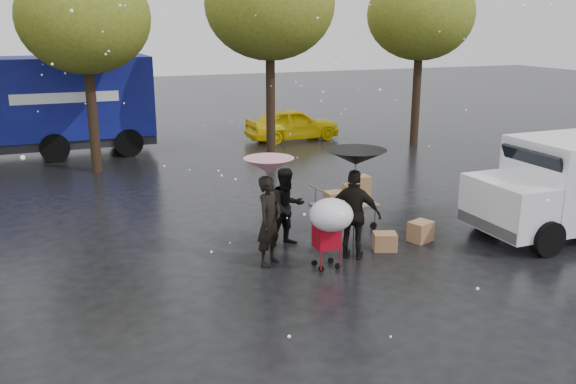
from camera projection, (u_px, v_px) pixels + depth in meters
name	position (u px, v px, depth m)	size (l,w,h in m)	color
ground	(328.00, 267.00, 12.04)	(90.00, 90.00, 0.00)	black
person_pink	(269.00, 221.00, 11.97)	(0.66, 0.43, 1.81)	black
person_middle	(287.00, 207.00, 13.01)	(0.83, 0.65, 1.71)	black
person_black	(354.00, 215.00, 12.28)	(1.09, 0.45, 1.86)	black
umbrella_pink	(269.00, 166.00, 11.67)	(0.98, 0.98, 2.17)	#4C4C4C
umbrella_black	(356.00, 157.00, 11.97)	(1.21, 1.21, 2.26)	#4C4C4C
vendor_cart	(348.00, 198.00, 14.17)	(1.52, 0.80, 1.27)	slate
shopping_cart	(330.00, 219.00, 11.60)	(0.84, 0.84, 1.46)	#B80A1C
blue_truck	(40.00, 107.00, 21.52)	(8.30, 2.60, 3.50)	navy
box_ground_near	(421.00, 231.00, 13.44)	(0.49, 0.39, 0.44)	#986D42
box_ground_far	(385.00, 242.00, 12.91)	(0.48, 0.37, 0.37)	#986D42
yellow_taxi	(292.00, 124.00, 24.83)	(1.55, 3.85, 1.31)	yellow
tree_row	(183.00, 11.00, 19.46)	(21.60, 4.40, 7.12)	black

